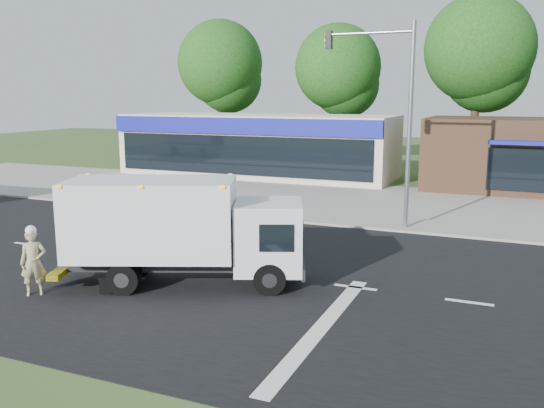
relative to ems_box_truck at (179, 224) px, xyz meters
The scene contains 11 objects.
ground 2.88m from the ems_box_truck, 44.38° to the left, with size 120.00×120.00×0.00m, color #385123.
road_asphalt 2.88m from the ems_box_truck, 44.38° to the left, with size 60.00×14.00×0.02m, color black.
sidewalk 10.09m from the ems_box_truck, 80.48° to the left, with size 60.00×2.40×0.12m, color gray.
parking_apron 15.79m from the ems_box_truck, 83.98° to the left, with size 60.00×9.00×0.02m, color gray.
lane_markings 3.46m from the ems_box_truck, ahead, with size 55.20×7.00×0.01m.
ems_box_truck is the anchor object (origin of this frame).
emergency_worker 3.92m from the ems_box_truck, 143.51° to the right, with size 0.78×0.75×1.91m.
retail_strip_mall 22.76m from the ems_box_truck, 108.85° to the left, with size 18.00×6.20×4.00m.
brown_storefront 23.26m from the ems_box_truck, 68.18° to the left, with size 10.00×6.70×4.00m.
traffic_signal_pole 10.54m from the ems_box_truck, 66.53° to the left, with size 3.51×0.25×8.00m.
background_trees 30.32m from the ems_box_truck, 88.46° to the left, with size 36.77×7.39×12.10m.
Camera 1 is at (6.81, -14.92, 5.25)m, focal length 38.00 mm.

